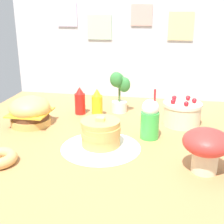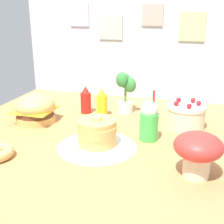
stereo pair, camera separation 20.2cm
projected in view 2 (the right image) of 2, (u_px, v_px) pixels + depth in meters
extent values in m
cube|color=#B27F4C|center=(93.00, 142.00, 1.97)|extent=(2.08, 2.17, 0.02)
cube|color=silver|center=(132.00, 44.00, 2.78)|extent=(2.08, 0.03, 1.02)
cube|color=silver|center=(79.00, 14.00, 2.82)|extent=(0.19, 0.01, 0.21)
cube|color=#B2D1B2|center=(111.00, 27.00, 2.77)|extent=(0.23, 0.01, 0.22)
cube|color=#D8A599|center=(152.00, 15.00, 2.63)|extent=(0.19, 0.01, 0.18)
cube|color=beige|center=(192.00, 27.00, 2.57)|extent=(0.22, 0.01, 0.24)
cylinder|color=white|center=(97.00, 147.00, 1.87)|extent=(0.49, 0.49, 0.00)
cylinder|color=#DBA859|center=(36.00, 118.00, 2.29)|extent=(0.29, 0.29, 0.05)
cylinder|color=#59331E|center=(36.00, 113.00, 2.27)|extent=(0.27, 0.27, 0.04)
cube|color=yellow|center=(35.00, 110.00, 2.26)|extent=(0.28, 0.28, 0.01)
ellipsoid|color=#E5B260|center=(35.00, 105.00, 2.25)|extent=(0.30, 0.30, 0.17)
cylinder|color=white|center=(97.00, 145.00, 1.87)|extent=(0.38, 0.38, 0.02)
cylinder|color=#E0AD5B|center=(97.00, 142.00, 1.86)|extent=(0.24, 0.24, 0.03)
cylinder|color=#E0AD5B|center=(97.00, 137.00, 1.85)|extent=(0.24, 0.24, 0.03)
cylinder|color=#E0AD5B|center=(97.00, 132.00, 1.84)|extent=(0.24, 0.24, 0.03)
cylinder|color=#E0AD5B|center=(97.00, 128.00, 1.83)|extent=(0.24, 0.24, 0.03)
cylinder|color=#E0AD5B|center=(97.00, 122.00, 1.82)|extent=(0.24, 0.24, 0.03)
cube|color=#F7E072|center=(97.00, 118.00, 1.81)|extent=(0.05, 0.05, 0.02)
cylinder|color=beige|center=(186.00, 118.00, 2.16)|extent=(0.27, 0.27, 0.15)
cylinder|color=#F4EACC|center=(187.00, 107.00, 2.13)|extent=(0.28, 0.28, 0.02)
sphere|color=red|center=(199.00, 103.00, 2.11)|extent=(0.04, 0.04, 0.04)
sphere|color=red|center=(193.00, 100.00, 2.18)|extent=(0.04, 0.04, 0.04)
sphere|color=red|center=(179.00, 100.00, 2.19)|extent=(0.04, 0.04, 0.04)
sphere|color=red|center=(176.00, 103.00, 2.11)|extent=(0.04, 0.04, 0.04)
sphere|color=red|center=(189.00, 106.00, 2.05)|extent=(0.04, 0.04, 0.04)
cylinder|color=red|center=(86.00, 103.00, 2.46)|extent=(0.09, 0.09, 0.17)
cone|color=red|center=(85.00, 90.00, 2.43)|extent=(0.07, 0.07, 0.06)
cylinder|color=yellow|center=(102.00, 106.00, 2.40)|extent=(0.09, 0.09, 0.17)
cone|color=yellow|center=(102.00, 92.00, 2.36)|extent=(0.07, 0.07, 0.06)
cylinder|color=green|center=(149.00, 127.00, 1.95)|extent=(0.12, 0.12, 0.18)
sphere|color=white|center=(149.00, 109.00, 1.91)|extent=(0.11, 0.11, 0.11)
cylinder|color=red|center=(154.00, 104.00, 1.89)|extent=(0.01, 0.03, 0.18)
cylinder|color=white|center=(125.00, 107.00, 2.49)|extent=(0.12, 0.12, 0.09)
cylinder|color=#4C7238|center=(125.00, 93.00, 2.45)|extent=(0.02, 0.02, 0.16)
ellipsoid|color=#38843D|center=(130.00, 85.00, 2.41)|extent=(0.10, 0.07, 0.12)
ellipsoid|color=#38843D|center=(125.00, 81.00, 2.46)|extent=(0.10, 0.07, 0.12)
ellipsoid|color=#38843D|center=(122.00, 80.00, 2.39)|extent=(0.10, 0.07, 0.12)
cylinder|color=beige|center=(196.00, 166.00, 1.53)|extent=(0.13, 0.13, 0.11)
ellipsoid|color=red|center=(198.00, 146.00, 1.50)|extent=(0.25, 0.25, 0.14)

